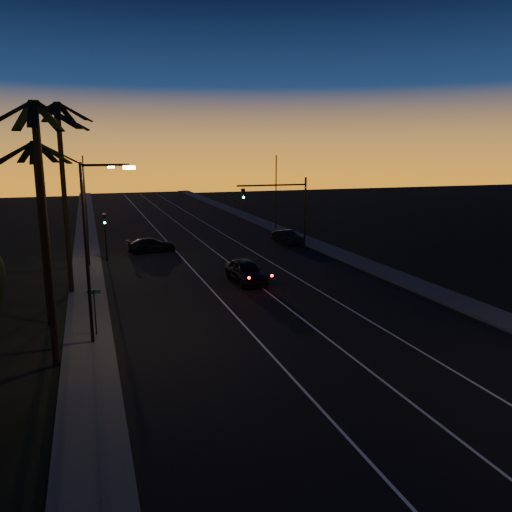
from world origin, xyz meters
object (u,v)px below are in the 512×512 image
object	(u,v)px
signal_mast	(283,201)
right_car	(287,237)
lead_car	(246,271)
cross_car	(152,245)

from	to	relation	value
signal_mast	right_car	xyz separation A→B (m)	(1.64, 2.77, -4.10)
signal_mast	lead_car	xyz separation A→B (m)	(-7.25, -10.90, -3.93)
lead_car	signal_mast	bearing A→B (deg)	56.37
signal_mast	lead_car	size ratio (longest dim) A/B	1.27
lead_car	cross_car	size ratio (longest dim) A/B	1.15
lead_car	cross_car	distance (m)	14.56
lead_car	right_car	xyz separation A→B (m)	(8.89, 13.66, -0.17)
lead_car	right_car	bearing A→B (deg)	56.96
signal_mast	cross_car	size ratio (longest dim) A/B	1.46
lead_car	right_car	world-z (taller)	lead_car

